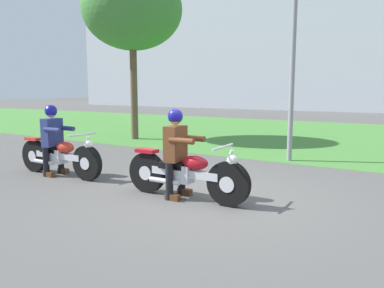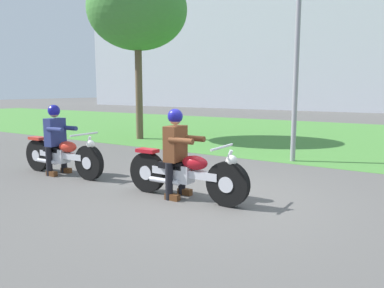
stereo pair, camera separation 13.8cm
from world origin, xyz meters
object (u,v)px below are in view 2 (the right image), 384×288
Objects in this scene: rider_lead at (176,146)px; tree_roadside at (137,10)px; motorcycle_lead at (185,174)px; motorcycle_follow at (62,155)px; streetlight_pole at (304,9)px; rider_follow at (56,134)px.

rider_lead is 8.16m from tree_roadside.
motorcycle_lead is 0.99× the size of motorcycle_follow.
motorcycle_lead is 5.12m from streetlight_pole.
motorcycle_follow is at bearing 178.57° from rider_lead.
motorcycle_follow is at bearing -64.39° from tree_roadside.
tree_roadside reaches higher than streetlight_pole.
rider_lead is at bearing -1.40° from rider_follow.
tree_roadside is at bearing 135.35° from motorcycle_lead.
motorcycle_follow is at bearing -131.04° from streetlight_pole.
tree_roadside is (-5.46, 5.13, 3.95)m from motorcycle_lead.
motorcycle_lead is 1.53× the size of rider_lead.
motorcycle_follow is 1.56× the size of rider_follow.
rider_follow reaches higher than motorcycle_follow.
rider_follow is at bearing 179.21° from motorcycle_follow.
rider_follow is 6.63m from tree_roadside.
rider_follow is 6.08m from streetlight_pole.
rider_follow is (-0.17, -0.00, 0.42)m from motorcycle_follow.
streetlight_pole is at bearing 46.20° from rider_follow.
rider_follow is at bearing 178.60° from rider_lead.
rider_lead is 3.00m from rider_follow.
streetlight_pole reaches higher than motorcycle_lead.
motorcycle_lead is at bearing -0.78° from rider_lead.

